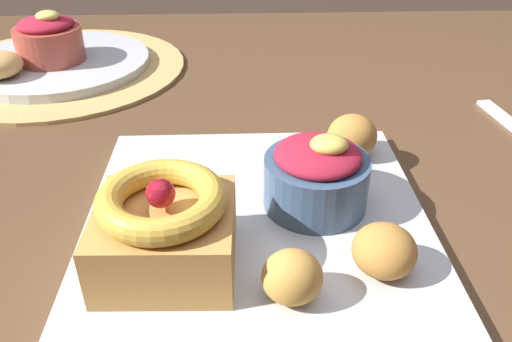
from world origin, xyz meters
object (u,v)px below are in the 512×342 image
berry_ramekin (318,175)px  back_ramekin (49,39)px  back_plate (59,63)px  fritter_front (384,251)px  cake_slice (165,228)px  fritter_back (292,277)px  fritter_middle (352,136)px  front_plate (257,219)px

berry_ramekin → back_ramekin: bearing=132.9°
back_plate → fritter_front: bearing=-50.9°
cake_slice → fritter_back: bearing=-22.9°
fritter_middle → back_plate: bearing=143.1°
fritter_middle → back_ramekin: (-0.36, 0.26, 0.01)m
front_plate → cake_slice: size_ratio=2.83×
front_plate → cake_slice: (-0.07, -0.06, 0.04)m
fritter_back → back_plate: bearing=121.9°
fritter_back → back_ramekin: (-0.28, 0.44, 0.02)m
fritter_front → back_plate: fritter_front is taller
front_plate → back_ramekin: bearing=127.2°
berry_ramekin → fritter_back: size_ratio=2.12×
berry_ramekin → fritter_middle: berry_ramekin is taller
fritter_middle → back_ramekin: 0.44m
fritter_front → fritter_back: (-0.07, -0.02, 0.00)m
back_ramekin → front_plate: bearing=-52.8°
cake_slice → fritter_back: (0.08, -0.04, -0.01)m
fritter_front → back_plate: size_ratio=0.18×
front_plate → berry_ramekin: (0.05, 0.01, 0.03)m
cake_slice → fritter_front: bearing=-4.5°
berry_ramekin → fritter_back: berry_ramekin is taller
back_plate → front_plate: bearing=-53.8°
fritter_front → cake_slice: bearing=175.5°
berry_ramekin → fritter_back: bearing=-106.3°
back_plate → back_ramekin: 0.04m
front_plate → back_ramekin: (-0.26, 0.35, 0.04)m
cake_slice → fritter_front: 0.15m
front_plate → fritter_middle: (0.09, 0.09, 0.03)m
back_plate → berry_ramekin: bearing=-48.0°
fritter_middle → fritter_back: bearing=-112.3°
cake_slice → fritter_front: size_ratio=2.15×
berry_ramekin → front_plate: bearing=-167.2°
front_plate → fritter_back: (0.02, -0.09, 0.02)m
fritter_front → back_plate: (-0.34, 0.42, -0.02)m
front_plate → cake_slice: bearing=-138.4°
back_plate → cake_slice: bearing=-64.7°
berry_ramekin → back_plate: 0.46m
front_plate → fritter_back: fritter_back is taller
fritter_front → back_ramekin: 0.54m
fritter_back → back_ramekin: size_ratio=0.45×
front_plate → berry_ramekin: berry_ramekin is taller
fritter_middle → berry_ramekin: bearing=-119.6°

